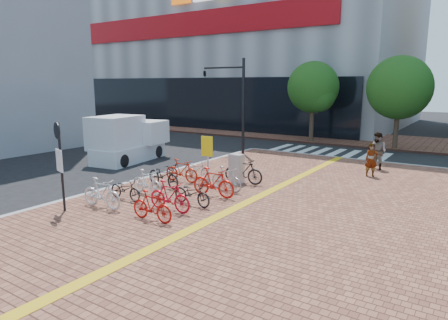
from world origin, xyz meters
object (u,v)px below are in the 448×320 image
Objects in this scene: bike_8 at (192,193)px; bike_10 at (226,179)px; pedestrian_b at (378,151)px; traffic_light_pole at (225,88)px; bike_1 at (125,189)px; bike_5 at (197,169)px; bike_3 at (163,175)px; box_truck at (128,140)px; notice_sign at (60,156)px; bike_2 at (147,182)px; yellow_sign at (207,150)px; bike_6 at (152,206)px; bike_0 at (102,193)px; bike_11 at (243,171)px; pedestrian_a at (371,160)px; bike_4 at (181,171)px; bike_9 at (213,182)px; utility_box at (237,168)px; bike_7 at (170,196)px.

bike_8 is 1.02× the size of bike_10.
traffic_light_pole is at bearing -157.16° from pedestrian_b.
bike_1 is 4.31m from bike_5.
bike_3 is 0.40× the size of box_truck.
bike_3 is 0.63× the size of notice_sign.
bike_2 is 3.24m from yellow_sign.
bike_3 is 10.96m from pedestrian_b.
bike_6 reaches higher than bike_8.
bike_2 is at bearing -4.57° from bike_0.
bike_5 is 0.99× the size of bike_8.
bike_0 is 6.24m from bike_11.
pedestrian_b reaches higher than pedestrian_a.
pedestrian_a reaches higher than bike_11.
bike_6 is at bearing -73.26° from yellow_sign.
bike_8 reaches higher than bike_1.
bike_9 is (2.54, -1.14, 0.06)m from bike_4.
traffic_light_pole is at bearing 98.90° from notice_sign.
pedestrian_a is at bearing -23.05° from bike_6.
bike_0 is at bearing -148.30° from pedestrian_a.
bike_11 reaches higher than bike_10.
bike_1 is 0.95× the size of bike_10.
utility_box is at bearing 26.49° from yellow_sign.
pedestrian_a is 13.58m from notice_sign.
bike_1 is 4.03m from bike_10.
bike_11 is 0.32× the size of traffic_light_pole.
box_truck is (-8.70, 5.08, 0.66)m from bike_8.
pedestrian_a is 0.51× the size of notice_sign.
notice_sign is (-3.06, -2.02, 1.41)m from bike_7.
pedestrian_a reaches higher than bike_6.
bike_5 is 0.89× the size of pedestrian_b.
bike_3 is 1.10× the size of bike_7.
bike_4 reaches higher than bike_3.
bike_5 is at bearing 3.53° from bike_3.
pedestrian_b is 13.74m from box_truck.
yellow_sign is (-1.56, 3.12, 0.98)m from bike_8.
bike_2 is 8.08m from box_truck.
pedestrian_a is 10.31m from traffic_light_pole.
bike_9 is (2.53, 2.19, 0.15)m from bike_1.
utility_box reaches higher than bike_6.
pedestrian_b is at bearing -28.09° from bike_2.
bike_10 is at bearing -3.02° from bike_7.
notice_sign reaches higher than bike_1.
utility_box is at bearing -34.07° from bike_3.
bike_11 reaches higher than bike_2.
bike_7 reaches higher than bike_5.
bike_11 is 7.57m from pedestrian_b.
bike_8 is 10.10m from box_truck.
bike_2 is 0.94× the size of bike_7.
bike_7 is at bearing -67.37° from bike_0.
box_truck is (-12.94, -3.16, 0.33)m from pedestrian_a.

